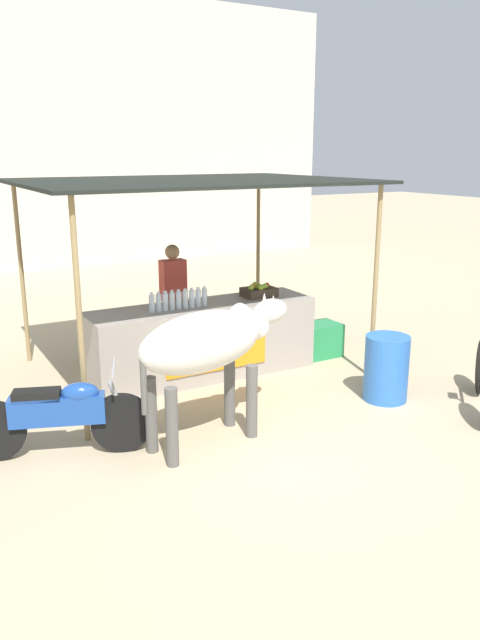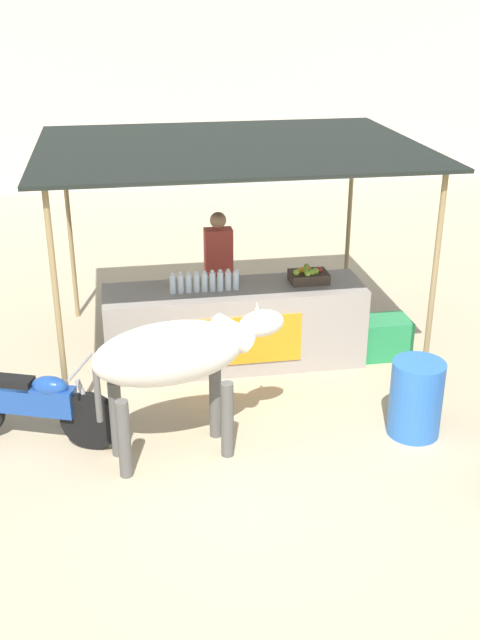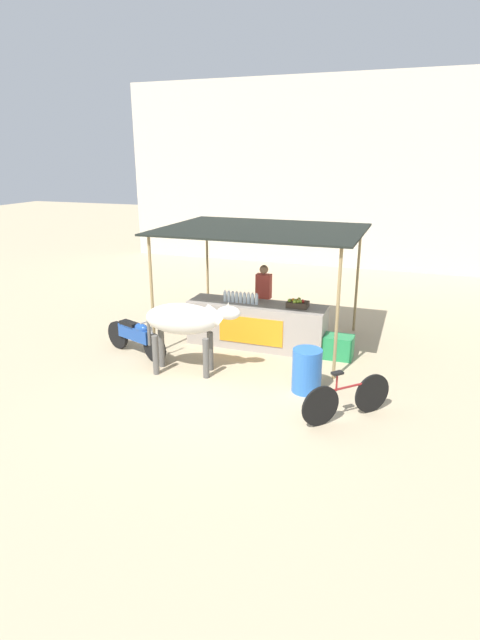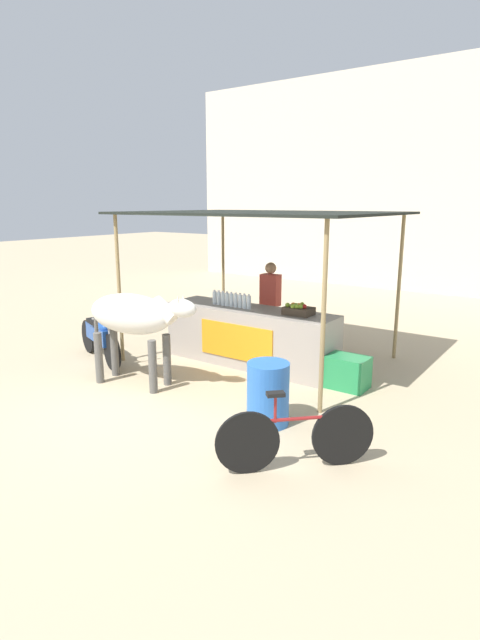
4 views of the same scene
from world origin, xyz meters
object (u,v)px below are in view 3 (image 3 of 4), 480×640
stall_counter (256,325)px  motorcycle_parked (136,336)px  cow (185,321)px  bicycle_leaning (347,399)px  vendor_behind_counter (263,299)px  fruit_crate (298,304)px  cooler_box (338,347)px  water_barrel (307,371)px

stall_counter → motorcycle_parked: size_ratio=1.75×
cow → bicycle_leaning: bearing=-13.8°
stall_counter → vendor_behind_counter: vendor_behind_counter is taller
fruit_crate → bicycle_leaning: size_ratio=0.37×
cooler_box → motorcycle_parked: bearing=-162.5°
cooler_box → water_barrel: size_ratio=0.76×
water_barrel → vendor_behind_counter: bearing=121.8°
cow → vendor_behind_counter: bearing=73.5°
motorcycle_parked → bicycle_leaning: motorcycle_parked is taller
stall_counter → bicycle_leaning: 3.47m
cooler_box → fruit_crate: bearing=171.1°
stall_counter → bicycle_leaning: stall_counter is taller
water_barrel → bicycle_leaning: size_ratio=0.65×
cow → motorcycle_parked: bearing=162.2°
fruit_crate → water_barrel: fruit_crate is taller
vendor_behind_counter → motorcycle_parked: 3.02m
vendor_behind_counter → motorcycle_parked: (-2.12, -2.11, -0.42)m
water_barrel → cow: 2.43m
water_barrel → bicycle_leaning: (0.81, -0.75, -0.05)m
stall_counter → bicycle_leaning: (2.32, -2.57, -0.13)m
bicycle_leaning → cow: bearing=166.2°
vendor_behind_counter → cooler_box: bearing=-24.3°
cooler_box → bicycle_leaning: bicycle_leaning is taller
motorcycle_parked → water_barrel: bearing=-7.1°
water_barrel → cow: cow is taller
cooler_box → bicycle_leaning: size_ratio=0.50×
motorcycle_parked → vendor_behind_counter: bearing=44.9°
cow → motorcycle_parked: size_ratio=1.08×
fruit_crate → cow: (-1.71, -1.84, -0.00)m
fruit_crate → water_barrel: (0.64, -1.87, -0.64)m
vendor_behind_counter → water_barrel: (1.59, -2.57, -0.46)m
bicycle_leaning → cooler_box: bearing=101.8°
motorcycle_parked → bicycle_leaning: size_ratio=1.42×
motorcycle_parked → fruit_crate: bearing=24.5°
fruit_crate → cooler_box: (0.92, -0.15, -0.80)m
water_barrel → bicycle_leaning: bicycle_leaning is taller
stall_counter → fruit_crate: 1.04m
fruit_crate → bicycle_leaning: 3.07m
stall_counter → fruit_crate: size_ratio=6.82×
fruit_crate → vendor_behind_counter: 1.20m
cow → fruit_crate: bearing=47.1°
vendor_behind_counter → motorcycle_parked: vendor_behind_counter is taller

